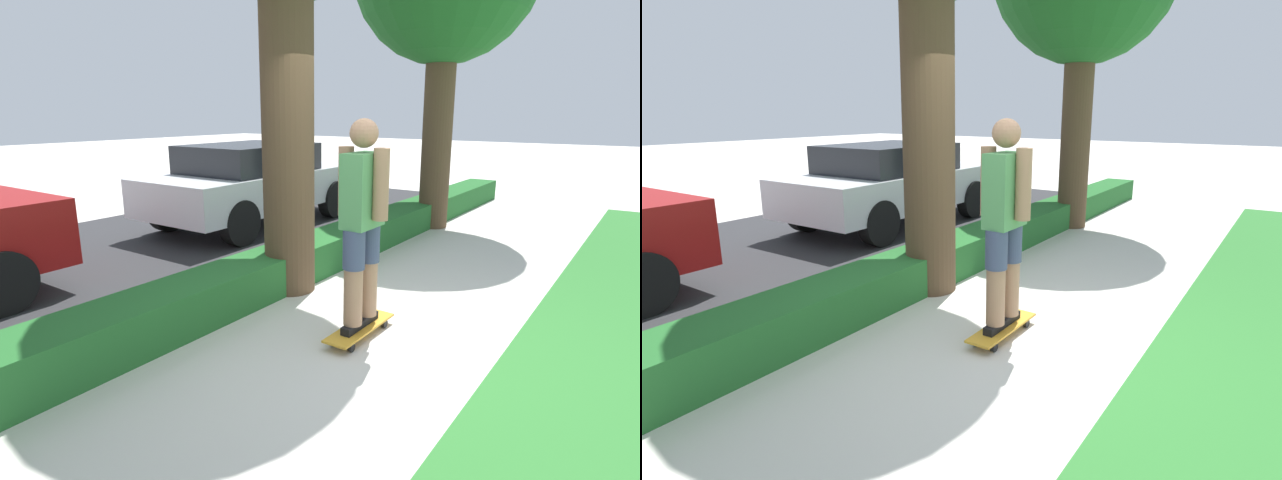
% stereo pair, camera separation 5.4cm
% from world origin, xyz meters
% --- Properties ---
extents(ground_plane, '(60.00, 60.00, 0.00)m').
position_xyz_m(ground_plane, '(0.00, 0.00, 0.00)').
color(ground_plane, beige).
extents(street_asphalt, '(16.03, 5.00, 0.01)m').
position_xyz_m(street_asphalt, '(0.00, 4.20, 0.00)').
color(street_asphalt, '#2D2D30').
rests_on(street_asphalt, ground_plane).
extents(hedge_row, '(16.03, 0.60, 0.42)m').
position_xyz_m(hedge_row, '(0.00, 1.60, 0.21)').
color(hedge_row, '#236028').
rests_on(hedge_row, ground_plane).
extents(skateboard, '(0.87, 0.24, 0.10)m').
position_xyz_m(skateboard, '(-0.03, 0.15, 0.08)').
color(skateboard, gold).
rests_on(skateboard, ground_plane).
extents(skater_person, '(0.52, 0.47, 1.81)m').
position_xyz_m(skater_person, '(-0.03, 0.15, 1.07)').
color(skater_person, black).
rests_on(skater_person, skateboard).
extents(parked_car_middle, '(4.06, 1.88, 1.41)m').
position_xyz_m(parked_car_middle, '(2.86, 4.04, 0.76)').
color(parked_car_middle, silver).
rests_on(parked_car_middle, ground_plane).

